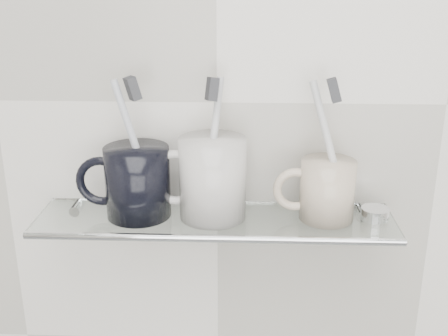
# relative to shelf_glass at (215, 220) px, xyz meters

# --- Properties ---
(wall_back) EXTENTS (2.50, 0.00, 2.50)m
(wall_back) POSITION_rel_shelf_glass_xyz_m (0.00, 0.06, 0.15)
(wall_back) COLOR silver
(wall_back) RESTS_ON ground
(shelf_glass) EXTENTS (0.50, 0.12, 0.01)m
(shelf_glass) POSITION_rel_shelf_glass_xyz_m (0.00, 0.00, 0.00)
(shelf_glass) COLOR silver
(shelf_glass) RESTS_ON wall_back
(shelf_rail) EXTENTS (0.50, 0.01, 0.01)m
(shelf_rail) POSITION_rel_shelf_glass_xyz_m (0.00, -0.06, 0.00)
(shelf_rail) COLOR silver
(shelf_rail) RESTS_ON shelf_glass
(bracket_left) EXTENTS (0.02, 0.03, 0.02)m
(bracket_left) POSITION_rel_shelf_glass_xyz_m (-0.21, 0.05, -0.01)
(bracket_left) COLOR silver
(bracket_left) RESTS_ON wall_back
(bracket_right) EXTENTS (0.02, 0.03, 0.02)m
(bracket_right) POSITION_rel_shelf_glass_xyz_m (0.21, 0.05, -0.01)
(bracket_right) COLOR silver
(bracket_right) RESTS_ON wall_back
(mug_left) EXTENTS (0.10, 0.10, 0.10)m
(mug_left) POSITION_rel_shelf_glass_xyz_m (-0.11, 0.00, 0.05)
(mug_left) COLOR black
(mug_left) RESTS_ON shelf_glass
(mug_left_handle) EXTENTS (0.07, 0.01, 0.07)m
(mug_left_handle) POSITION_rel_shelf_glass_xyz_m (-0.16, 0.00, 0.05)
(mug_left_handle) COLOR black
(mug_left_handle) RESTS_ON mug_left
(toothbrush_left) EXTENTS (0.06, 0.02, 0.19)m
(toothbrush_left) POSITION_rel_shelf_glass_xyz_m (-0.11, 0.00, 0.10)
(toothbrush_left) COLOR silver
(toothbrush_left) RESTS_ON mug_left
(bristles_left) EXTENTS (0.03, 0.03, 0.03)m
(bristles_left) POSITION_rel_shelf_glass_xyz_m (-0.11, 0.00, 0.19)
(bristles_left) COLOR #313236
(bristles_left) RESTS_ON toothbrush_left
(mug_center) EXTENTS (0.11, 0.11, 0.11)m
(mug_center) POSITION_rel_shelf_glass_xyz_m (-0.00, 0.00, 0.06)
(mug_center) COLOR silver
(mug_center) RESTS_ON shelf_glass
(mug_center_handle) EXTENTS (0.08, 0.01, 0.08)m
(mug_center_handle) POSITION_rel_shelf_glass_xyz_m (-0.06, 0.00, 0.06)
(mug_center_handle) COLOR silver
(mug_center_handle) RESTS_ON mug_center
(toothbrush_center) EXTENTS (0.03, 0.05, 0.19)m
(toothbrush_center) POSITION_rel_shelf_glass_xyz_m (-0.00, 0.00, 0.10)
(toothbrush_center) COLOR silver
(toothbrush_center) RESTS_ON mug_center
(bristles_center) EXTENTS (0.02, 0.03, 0.03)m
(bristles_center) POSITION_rel_shelf_glass_xyz_m (-0.00, 0.00, 0.19)
(bristles_center) COLOR #313236
(bristles_center) RESTS_ON toothbrush_center
(mug_right) EXTENTS (0.09, 0.09, 0.08)m
(mug_right) POSITION_rel_shelf_glass_xyz_m (0.15, 0.00, 0.05)
(mug_right) COLOR beige
(mug_right) RESTS_ON shelf_glass
(mug_right_handle) EXTENTS (0.06, 0.01, 0.06)m
(mug_right_handle) POSITION_rel_shelf_glass_xyz_m (0.11, 0.00, 0.05)
(mug_right_handle) COLOR beige
(mug_right_handle) RESTS_ON mug_right
(toothbrush_right) EXTENTS (0.06, 0.03, 0.18)m
(toothbrush_right) POSITION_rel_shelf_glass_xyz_m (0.15, 0.00, 0.10)
(toothbrush_right) COLOR silver
(toothbrush_right) RESTS_ON mug_right
(bristles_right) EXTENTS (0.02, 0.03, 0.03)m
(bristles_right) POSITION_rel_shelf_glass_xyz_m (0.15, 0.00, 0.19)
(bristles_right) COLOR #313236
(bristles_right) RESTS_ON toothbrush_right
(chrome_cap) EXTENTS (0.04, 0.04, 0.02)m
(chrome_cap) POSITION_rel_shelf_glass_xyz_m (0.22, 0.00, 0.01)
(chrome_cap) COLOR silver
(chrome_cap) RESTS_ON shelf_glass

